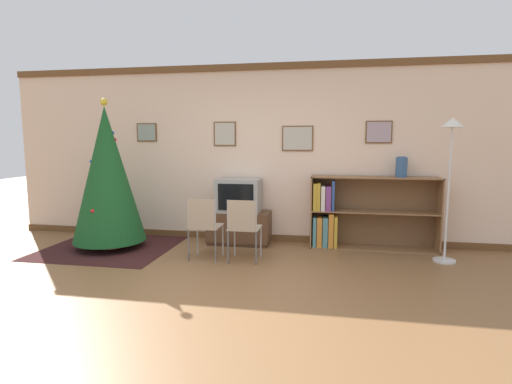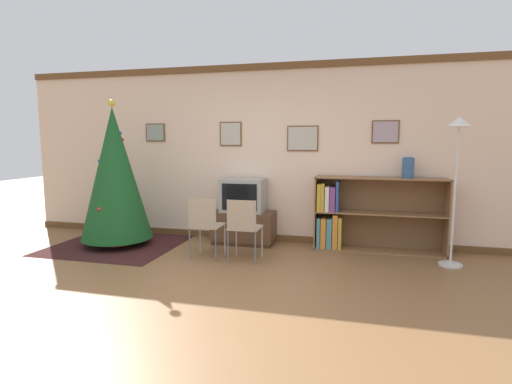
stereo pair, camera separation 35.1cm
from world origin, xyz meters
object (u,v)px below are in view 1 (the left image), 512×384
at_px(tv_console, 239,227).
at_px(television, 239,195).
at_px(vase, 401,167).
at_px(standing_lamp, 451,152).
at_px(bookshelf, 351,214).
at_px(folding_chair_right, 243,226).
at_px(folding_chair_left, 204,225).
at_px(christmas_tree, 107,175).

height_order(tv_console, television, television).
height_order(vase, standing_lamp, standing_lamp).
xyz_separation_m(bookshelf, vase, (0.68, 0.01, 0.70)).
height_order(television, standing_lamp, standing_lamp).
distance_m(tv_console, vase, 2.51).
bearing_deg(folding_chair_right, vase, 25.82).
bearing_deg(standing_lamp, folding_chair_left, -170.93).
height_order(christmas_tree, vase, christmas_tree).
xyz_separation_m(folding_chair_left, vase, (2.59, 1.00, 0.72)).
height_order(tv_console, folding_chair_right, folding_chair_right).
bearing_deg(folding_chair_right, standing_lamp, 10.90).
bearing_deg(tv_console, television, -90.00).
distance_m(television, standing_lamp, 2.93).
bearing_deg(vase, folding_chair_right, -154.18).
relative_size(tv_console, folding_chair_right, 1.14).
relative_size(christmas_tree, standing_lamp, 1.16).
xyz_separation_m(tv_console, standing_lamp, (2.82, -0.42, 1.16)).
xyz_separation_m(tv_console, television, (0.00, -0.00, 0.49)).
bearing_deg(standing_lamp, bookshelf, 157.30).
relative_size(folding_chair_left, bookshelf, 0.46).
height_order(christmas_tree, folding_chair_right, christmas_tree).
xyz_separation_m(folding_chair_left, bookshelf, (1.91, 0.98, 0.02)).
xyz_separation_m(television, folding_chair_left, (-0.26, -0.91, -0.27)).
height_order(bookshelf, standing_lamp, standing_lamp).
relative_size(tv_console, folding_chair_left, 1.14).
xyz_separation_m(vase, standing_lamp, (0.49, -0.50, 0.22)).
bearing_deg(vase, folding_chair_left, -158.93).
xyz_separation_m(folding_chair_right, standing_lamp, (2.55, 0.49, 0.94)).
distance_m(folding_chair_right, vase, 2.40).
bearing_deg(folding_chair_left, tv_console, 73.92).
bearing_deg(folding_chair_right, folding_chair_left, 180.00).
bearing_deg(television, standing_lamp, -8.45).
relative_size(television, bookshelf, 0.36).
bearing_deg(bookshelf, standing_lamp, -22.70).
height_order(folding_chair_left, bookshelf, bookshelf).
bearing_deg(vase, christmas_tree, -171.05).
bearing_deg(standing_lamp, television, 171.55).
bearing_deg(folding_chair_left, folding_chair_right, 0.00).
height_order(television, folding_chair_right, television).
distance_m(folding_chair_left, vase, 2.86).
bearing_deg(television, bookshelf, 2.50).
xyz_separation_m(television, folding_chair_right, (0.26, -0.91, -0.27)).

